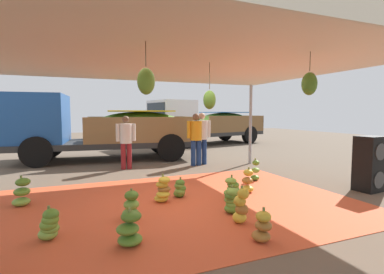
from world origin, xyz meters
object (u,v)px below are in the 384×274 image
at_px(banana_bunch_5, 255,171).
at_px(banana_bunch_6, 232,190).
at_px(banana_bunch_1, 248,182).
at_px(banana_bunch_3, 262,227).
at_px(banana_bunch_2, 241,207).
at_px(banana_bunch_4, 22,193).
at_px(banana_bunch_12, 131,206).
at_px(worker_2, 126,138).
at_px(speaker_stack, 370,164).
at_px(banana_bunch_11, 232,201).
at_px(banana_bunch_8, 130,230).
at_px(banana_bunch_7, 163,190).
at_px(worker_1, 196,135).
at_px(banana_bunch_10, 49,225).
at_px(cargo_truck_far, 204,123).
at_px(worker_0, 202,134).
at_px(cargo_truck_main, 101,127).
at_px(banana_bunch_0, 180,189).

bearing_deg(banana_bunch_5, banana_bunch_6, -138.39).
height_order(banana_bunch_1, banana_bunch_6, banana_bunch_1).
relative_size(banana_bunch_3, banana_bunch_6, 0.92).
relative_size(banana_bunch_1, banana_bunch_3, 1.18).
xyz_separation_m(banana_bunch_2, banana_bunch_4, (-3.32, 2.26, -0.02)).
bearing_deg(banana_bunch_12, worker_2, 81.65).
distance_m(banana_bunch_3, speaker_stack, 3.99).
bearing_deg(banana_bunch_11, banana_bunch_3, -99.57).
height_order(banana_bunch_5, banana_bunch_8, banana_bunch_5).
relative_size(banana_bunch_3, banana_bunch_8, 0.93).
height_order(banana_bunch_6, banana_bunch_7, banana_bunch_7).
xyz_separation_m(banana_bunch_8, worker_2, (0.83, 5.31, 0.75)).
distance_m(banana_bunch_2, banana_bunch_11, 0.48).
bearing_deg(worker_1, speaker_stack, -61.65).
distance_m(banana_bunch_10, banana_bunch_11, 2.85).
xyz_separation_m(banana_bunch_10, cargo_truck_far, (7.08, 10.47, 0.99)).
bearing_deg(banana_bunch_2, banana_bunch_1, 53.75).
xyz_separation_m(banana_bunch_2, worker_2, (-0.92, 5.20, 0.69)).
xyz_separation_m(banana_bunch_8, cargo_truck_far, (6.10, 11.04, 0.99)).
relative_size(worker_2, speaker_stack, 1.35).
relative_size(banana_bunch_4, worker_0, 0.33).
bearing_deg(banana_bunch_7, cargo_truck_main, 96.30).
bearing_deg(banana_bunch_2, banana_bunch_5, 51.30).
distance_m(banana_bunch_8, speaker_stack, 5.50).
distance_m(banana_bunch_0, banana_bunch_12, 1.41).
distance_m(banana_bunch_0, speaker_stack, 4.26).
height_order(banana_bunch_8, worker_2, worker_2).
height_order(banana_bunch_5, banana_bunch_12, banana_bunch_5).
height_order(banana_bunch_5, banana_bunch_7, banana_bunch_5).
relative_size(banana_bunch_8, worker_2, 0.30).
height_order(worker_0, speaker_stack, worker_0).
distance_m(banana_bunch_8, cargo_truck_far, 12.65).
bearing_deg(cargo_truck_far, banana_bunch_0, -117.27).
height_order(banana_bunch_3, banana_bunch_8, banana_bunch_8).
distance_m(banana_bunch_3, banana_bunch_8, 1.76).
relative_size(banana_bunch_7, worker_2, 0.33).
bearing_deg(speaker_stack, banana_bunch_3, -161.49).
relative_size(banana_bunch_2, banana_bunch_3, 1.28).
relative_size(banana_bunch_2, cargo_truck_main, 0.09).
xyz_separation_m(banana_bunch_8, banana_bunch_12, (0.19, 0.96, 0.01)).
height_order(banana_bunch_11, cargo_truck_far, cargo_truck_far).
height_order(banana_bunch_4, banana_bunch_7, banana_bunch_4).
bearing_deg(banana_bunch_11, worker_1, 74.87).
distance_m(banana_bunch_1, banana_bunch_8, 3.26).
height_order(banana_bunch_12, cargo_truck_far, cargo_truck_far).
bearing_deg(worker_1, banana_bunch_7, -121.96).
distance_m(banana_bunch_1, banana_bunch_4, 4.48).
height_order(banana_bunch_6, cargo_truck_main, cargo_truck_main).
bearing_deg(banana_bunch_7, banana_bunch_1, -0.50).
xyz_separation_m(banana_bunch_0, cargo_truck_main, (-1.07, 5.80, 1.03)).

